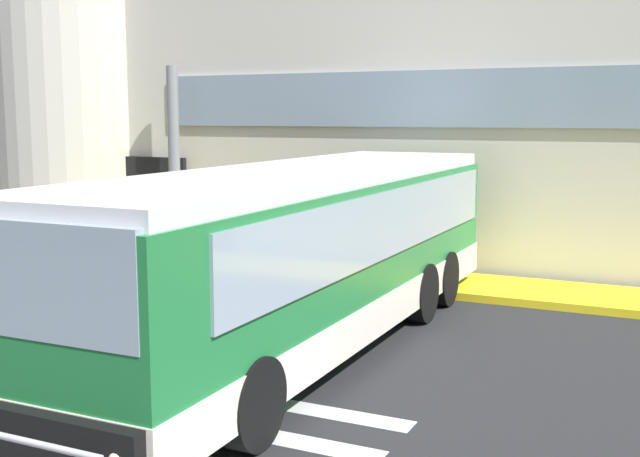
% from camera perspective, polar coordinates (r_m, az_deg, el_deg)
% --- Properties ---
extents(ground_plane, '(80.00, 90.00, 0.02)m').
position_cam_1_polar(ground_plane, '(13.05, -7.61, -7.36)').
color(ground_plane, '#232326').
rests_on(ground_plane, ground).
extents(bay_paint_stripes, '(4.40, 3.96, 0.01)m').
position_cam_1_polar(bay_paint_stripes, '(8.71, -11.90, -15.41)').
color(bay_paint_stripes, silver).
rests_on(bay_paint_stripes, ground).
extents(terminal_building, '(19.98, 13.80, 7.82)m').
position_cam_1_polar(terminal_building, '(23.33, 6.71, 9.17)').
color(terminal_building, beige).
rests_on(terminal_building, ground).
extents(boarding_curb, '(22.18, 2.00, 0.15)m').
position_cam_1_polar(boarding_curb, '(17.13, 1.23, -3.27)').
color(boarding_curb, yellow).
rests_on(boarding_curb, ground).
extents(entry_support_column, '(0.28, 0.28, 4.47)m').
position_cam_1_polar(entry_support_column, '(19.68, -10.39, 4.87)').
color(entry_support_column, slate).
rests_on(entry_support_column, boarding_curb).
extents(bus_main_foreground, '(3.03, 11.23, 2.70)m').
position_cam_1_polar(bus_main_foreground, '(11.79, -1.34, -2.25)').
color(bus_main_foreground, '#1E7238').
rests_on(bus_main_foreground, ground).
extents(passenger_near_column, '(0.59, 0.39, 1.68)m').
position_cam_1_polar(passenger_near_column, '(18.42, -10.33, 0.69)').
color(passenger_near_column, '#1E2338').
rests_on(passenger_near_column, boarding_curb).
extents(passenger_by_doorway, '(0.58, 0.29, 1.68)m').
position_cam_1_polar(passenger_by_doorway, '(18.22, -6.49, 0.58)').
color(passenger_by_doorway, '#1E2338').
rests_on(passenger_by_doorway, boarding_curb).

